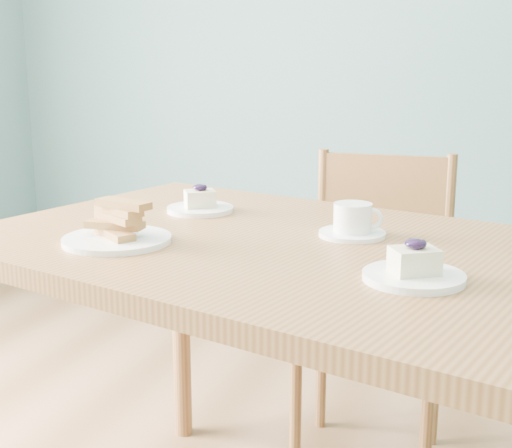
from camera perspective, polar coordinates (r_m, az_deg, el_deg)
name	(u,v)px	position (r m, az deg, el deg)	size (l,w,h in m)	color
dining_table	(317,285)	(1.48, 4.94, -4.90)	(1.68, 1.21, 0.81)	#916137
dining_chair	(374,310)	(2.13, 9.42, -6.79)	(0.44, 0.42, 0.92)	#916137
cheesecake_plate_near	(414,270)	(1.27, 12.53, -3.61)	(0.18, 0.18, 0.07)	white
cheesecake_plate_far	(200,205)	(1.80, -4.49, 1.55)	(0.17, 0.17, 0.07)	white
coffee_cup	(353,222)	(1.55, 7.78, 0.13)	(0.15, 0.15, 0.07)	white
biscotti_plate	(117,230)	(1.52, -11.10, -0.44)	(0.23, 0.23, 0.09)	white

